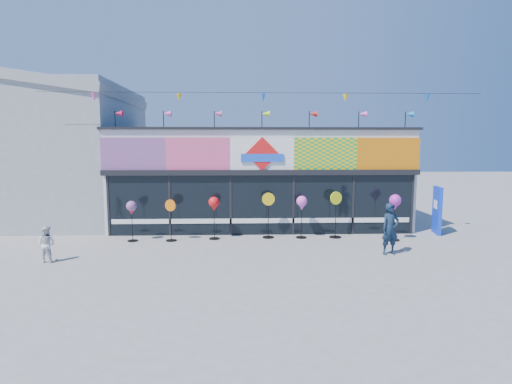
{
  "coord_description": "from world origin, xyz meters",
  "views": [
    {
      "loc": [
        -0.74,
        -11.63,
        3.39
      ],
      "look_at": [
        -0.28,
        2.0,
        1.82
      ],
      "focal_mm": 28.0,
      "sensor_mm": 36.0,
      "label": 1
    }
  ],
  "objects_px": {
    "spinner_4": "(302,204)",
    "spinner_6": "(395,204)",
    "blue_sign": "(437,210)",
    "spinner_2": "(214,205)",
    "spinner_1": "(171,219)",
    "spinner_3": "(268,214)",
    "spinner_5": "(336,213)",
    "child": "(46,244)",
    "adult_man": "(390,229)",
    "spinner_0": "(132,209)"
  },
  "relations": [
    {
      "from": "spinner_4",
      "to": "spinner_6",
      "type": "height_order",
      "value": "spinner_6"
    },
    {
      "from": "blue_sign",
      "to": "spinner_2",
      "type": "height_order",
      "value": "blue_sign"
    },
    {
      "from": "spinner_1",
      "to": "spinner_2",
      "type": "bearing_deg",
      "value": 8.92
    },
    {
      "from": "spinner_3",
      "to": "spinner_5",
      "type": "height_order",
      "value": "spinner_5"
    },
    {
      "from": "spinner_3",
      "to": "child",
      "type": "bearing_deg",
      "value": -156.7
    },
    {
      "from": "spinner_1",
      "to": "adult_man",
      "type": "height_order",
      "value": "adult_man"
    },
    {
      "from": "spinner_0",
      "to": "spinner_2",
      "type": "distance_m",
      "value": 2.92
    },
    {
      "from": "adult_man",
      "to": "blue_sign",
      "type": "bearing_deg",
      "value": 30.41
    },
    {
      "from": "spinner_1",
      "to": "adult_man",
      "type": "xyz_separation_m",
      "value": [
        7.2,
        -2.02,
        0.02
      ]
    },
    {
      "from": "spinner_0",
      "to": "adult_man",
      "type": "xyz_separation_m",
      "value": [
        8.57,
        -2.03,
        -0.36
      ]
    },
    {
      "from": "spinner_1",
      "to": "spinner_2",
      "type": "height_order",
      "value": "spinner_2"
    },
    {
      "from": "spinner_3",
      "to": "child",
      "type": "height_order",
      "value": "spinner_3"
    },
    {
      "from": "adult_man",
      "to": "child",
      "type": "height_order",
      "value": "adult_man"
    },
    {
      "from": "spinner_0",
      "to": "spinner_6",
      "type": "distance_m",
      "value": 9.41
    },
    {
      "from": "spinner_3",
      "to": "spinner_1",
      "type": "bearing_deg",
      "value": -173.75
    },
    {
      "from": "spinner_5",
      "to": "child",
      "type": "relative_size",
      "value": 1.61
    },
    {
      "from": "spinner_4",
      "to": "adult_man",
      "type": "distance_m",
      "value": 3.42
    },
    {
      "from": "child",
      "to": "spinner_0",
      "type": "bearing_deg",
      "value": -117.14
    },
    {
      "from": "adult_man",
      "to": "child",
      "type": "distance_m",
      "value": 10.4
    },
    {
      "from": "child",
      "to": "blue_sign",
      "type": "bearing_deg",
      "value": -157.05
    },
    {
      "from": "spinner_4",
      "to": "blue_sign",
      "type": "bearing_deg",
      "value": 5.91
    },
    {
      "from": "blue_sign",
      "to": "spinner_6",
      "type": "bearing_deg",
      "value": -140.76
    },
    {
      "from": "spinner_0",
      "to": "adult_man",
      "type": "relative_size",
      "value": 0.9
    },
    {
      "from": "child",
      "to": "adult_man",
      "type": "bearing_deg",
      "value": -168.69
    },
    {
      "from": "spinner_3",
      "to": "spinner_6",
      "type": "height_order",
      "value": "spinner_3"
    },
    {
      "from": "spinner_0",
      "to": "adult_man",
      "type": "bearing_deg",
      "value": -13.32
    },
    {
      "from": "spinner_4",
      "to": "spinner_6",
      "type": "bearing_deg",
      "value": -9.0
    },
    {
      "from": "spinner_3",
      "to": "spinner_4",
      "type": "distance_m",
      "value": 1.28
    },
    {
      "from": "spinner_1",
      "to": "spinner_3",
      "type": "xyz_separation_m",
      "value": [
        3.52,
        0.39,
        0.1
      ]
    },
    {
      "from": "spinner_0",
      "to": "spinner_5",
      "type": "bearing_deg",
      "value": 2.49
    },
    {
      "from": "spinner_6",
      "to": "spinner_5",
      "type": "bearing_deg",
      "value": 165.43
    },
    {
      "from": "spinner_3",
      "to": "spinner_6",
      "type": "xyz_separation_m",
      "value": [
        4.51,
        -0.58,
        0.45
      ]
    },
    {
      "from": "child",
      "to": "spinner_6",
      "type": "bearing_deg",
      "value": -159.69
    },
    {
      "from": "adult_man",
      "to": "spinner_5",
      "type": "bearing_deg",
      "value": 102.07
    },
    {
      "from": "blue_sign",
      "to": "spinner_6",
      "type": "height_order",
      "value": "blue_sign"
    },
    {
      "from": "spinner_0",
      "to": "spinner_1",
      "type": "bearing_deg",
      "value": -0.2
    },
    {
      "from": "blue_sign",
      "to": "child",
      "type": "distance_m",
      "value": 13.72
    },
    {
      "from": "spinner_1",
      "to": "spinner_4",
      "type": "relative_size",
      "value": 0.95
    },
    {
      "from": "spinner_4",
      "to": "child",
      "type": "height_order",
      "value": "spinner_4"
    },
    {
      "from": "spinner_5",
      "to": "spinner_0",
      "type": "bearing_deg",
      "value": -177.51
    },
    {
      "from": "spinner_0",
      "to": "spinner_3",
      "type": "distance_m",
      "value": 4.92
    },
    {
      "from": "blue_sign",
      "to": "spinner_1",
      "type": "xyz_separation_m",
      "value": [
        -10.11,
        -0.88,
        -0.13
      ]
    },
    {
      "from": "spinner_0",
      "to": "blue_sign",
      "type": "bearing_deg",
      "value": 4.35
    },
    {
      "from": "spinner_3",
      "to": "child",
      "type": "xyz_separation_m",
      "value": [
        -6.71,
        -2.89,
        -0.35
      ]
    },
    {
      "from": "adult_man",
      "to": "child",
      "type": "relative_size",
      "value": 1.51
    },
    {
      "from": "spinner_0",
      "to": "spinner_6",
      "type": "xyz_separation_m",
      "value": [
        9.4,
        -0.2,
        0.17
      ]
    },
    {
      "from": "spinner_6",
      "to": "adult_man",
      "type": "relative_size",
      "value": 1.03
    },
    {
      "from": "spinner_2",
      "to": "spinner_4",
      "type": "height_order",
      "value": "spinner_4"
    },
    {
      "from": "spinner_4",
      "to": "spinner_6",
      "type": "relative_size",
      "value": 0.94
    },
    {
      "from": "spinner_0",
      "to": "child",
      "type": "xyz_separation_m",
      "value": [
        -1.81,
        -2.51,
        -0.63
      ]
    }
  ]
}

